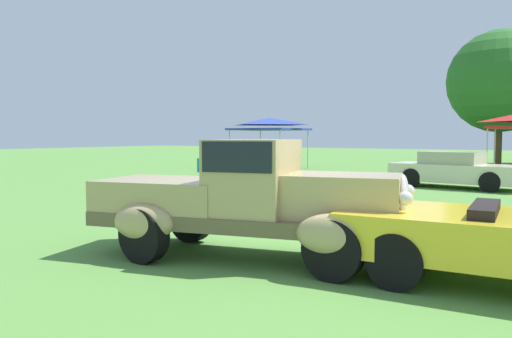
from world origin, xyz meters
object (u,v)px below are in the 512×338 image
Objects in this scene: canopy_tent_left_field at (269,123)px; show_car_teal at (242,164)px; show_car_cream at (455,170)px; feature_pickup_truck at (249,198)px.

show_car_teal is at bearing -69.84° from canopy_tent_left_field.
show_car_cream is 1.30× the size of canopy_tent_left_field.
show_car_teal is 1.21× the size of canopy_tent_left_field.
show_car_cream is at bearing -24.90° from canopy_tent_left_field.
show_car_teal is at bearing 124.78° from feature_pickup_truck.
feature_pickup_truck is at bearing -59.77° from canopy_tent_left_field.
feature_pickup_truck is 1.14× the size of show_car_teal.
canopy_tent_left_field reaches higher than show_car_teal.
canopy_tent_left_field reaches higher than feature_pickup_truck.
show_car_teal is 0.93× the size of show_car_cream.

